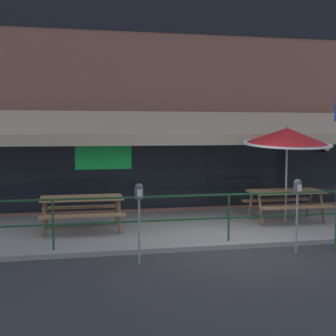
{
  "coord_description": "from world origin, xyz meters",
  "views": [
    {
      "loc": [
        -3.1,
        -8.58,
        2.33
      ],
      "look_at": [
        -0.98,
        1.6,
        1.5
      ],
      "focal_mm": 50.0,
      "sensor_mm": 36.0,
      "label": 1
    }
  ],
  "objects": [
    {
      "name": "restaurant_building",
      "position": [
        0.0,
        4.23,
        4.0
      ],
      "size": [
        15.0,
        1.6,
        8.07
      ],
      "color": "brown",
      "rests_on": "ground"
    },
    {
      "name": "parking_meter_far",
      "position": [
        1.08,
        -0.49,
        1.15
      ],
      "size": [
        0.15,
        0.16,
        1.42
      ],
      "color": "gray",
      "rests_on": "ground"
    },
    {
      "name": "picnic_table_centre",
      "position": [
        2.08,
        2.02,
        0.71
      ],
      "size": [
        1.8,
        1.42,
        0.76
      ],
      "color": "#997047",
      "rests_on": "patio_deck"
    },
    {
      "name": "picnic_table_left",
      "position": [
        -2.88,
        1.9,
        0.71
      ],
      "size": [
        1.8,
        1.42,
        0.76
      ],
      "color": "#997047",
      "rests_on": "patio_deck"
    },
    {
      "name": "ground_plane",
      "position": [
        0.0,
        0.0,
        0.0
      ],
      "size": [
        120.0,
        120.0,
        0.0
      ],
      "primitive_type": "plane",
      "color": "#2D2D30"
    },
    {
      "name": "patio_railing",
      "position": [
        0.0,
        0.3,
        0.8
      ],
      "size": [
        13.84,
        0.04,
        0.97
      ],
      "color": "#194723",
      "rests_on": "patio_deck"
    },
    {
      "name": "patio_umbrella_centre",
      "position": [
        2.08,
        2.03,
        2.18
      ],
      "size": [
        2.14,
        2.14,
        2.38
      ],
      "color": "#B7B2A8",
      "rests_on": "patio_deck"
    },
    {
      "name": "parking_meter_near",
      "position": [
        -1.95,
        -0.59,
        1.15
      ],
      "size": [
        0.15,
        0.16,
        1.42
      ],
      "color": "gray",
      "rests_on": "ground"
    },
    {
      "name": "patio_deck",
      "position": [
        0.0,
        2.0,
        0.05
      ],
      "size": [
        15.0,
        4.0,
        0.1
      ],
      "primitive_type": "cube",
      "color": "gray",
      "rests_on": "ground"
    }
  ]
}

